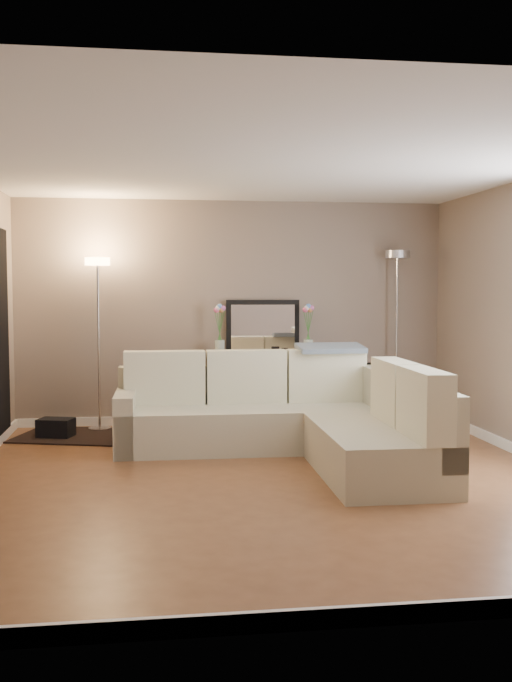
{
  "coord_description": "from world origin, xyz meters",
  "views": [
    {
      "loc": [
        -0.95,
        -6.1,
        1.59
      ],
      "look_at": [
        0.0,
        0.8,
        1.1
      ],
      "focal_mm": 40.0,
      "sensor_mm": 36.0,
      "label": 1
    }
  ],
  "objects": [
    {
      "name": "wall_back",
      "position": [
        0.0,
        2.76,
        1.3
      ],
      "size": [
        5.0,
        0.02,
        2.6
      ],
      "primitive_type": "cube",
      "color": "gray",
      "rests_on": "ground"
    },
    {
      "name": "baseboard_back",
      "position": [
        0.0,
        2.73,
        0.05
      ],
      "size": [
        5.0,
        0.03,
        0.1
      ],
      "primitive_type": "cube",
      "color": "white",
      "rests_on": "ground"
    },
    {
      "name": "flower_vase_right",
      "position": [
        0.84,
        2.49,
        1.04
      ],
      "size": [
        0.14,
        0.12,
        0.64
      ],
      "color": "silver",
      "rests_on": "console_table"
    },
    {
      "name": "floor_lamp_lit",
      "position": [
        -1.54,
        2.44,
        1.36
      ],
      "size": [
        0.34,
        0.34,
        1.92
      ],
      "color": "silver",
      "rests_on": "floor"
    },
    {
      "name": "charcoal_rug",
      "position": [
        -1.74,
        2.12,
        0.01
      ],
      "size": [
        1.46,
        1.25,
        0.02
      ],
      "primitive_type": "cube",
      "rotation": [
        0.0,
        0.0,
        -0.28
      ],
      "color": "black",
      "rests_on": "floor"
    },
    {
      "name": "flower_vase_left",
      "position": [
        -0.18,
        2.53,
        1.04
      ],
      "size": [
        0.14,
        0.12,
        0.64
      ],
      "color": "silver",
      "rests_on": "console_table"
    },
    {
      "name": "baseboard_front",
      "position": [
        0.0,
        -2.73,
        0.05
      ],
      "size": [
        5.0,
        0.03,
        0.1
      ],
      "primitive_type": "cube",
      "color": "white",
      "rests_on": "ground"
    },
    {
      "name": "black_bag",
      "position": [
        -1.97,
        2.08,
        0.09
      ],
      "size": [
        0.41,
        0.34,
        0.23
      ],
      "primitive_type": "cube",
      "rotation": [
        0.0,
        0.0,
        -0.28
      ],
      "color": "black",
      "rests_on": "charcoal_rug"
    },
    {
      "name": "ceiling",
      "position": [
        0.0,
        0.0,
        2.6
      ],
      "size": [
        5.0,
        5.5,
        0.01
      ],
      "primitive_type": "cube",
      "color": "white",
      "rests_on": "ground"
    },
    {
      "name": "console_table",
      "position": [
        0.25,
        2.52,
        0.42
      ],
      "size": [
        1.22,
        0.37,
        0.75
      ],
      "color": "black",
      "rests_on": "floor"
    },
    {
      "name": "leaning_mirror",
      "position": [
        0.34,
        2.67,
        1.11
      ],
      "size": [
        0.86,
        0.08,
        0.67
      ],
      "color": "black",
      "rests_on": "console_table"
    },
    {
      "name": "throw_blanket",
      "position": [
        0.88,
        1.56,
        0.97
      ],
      "size": [
        0.7,
        0.42,
        0.09
      ],
      "primitive_type": "cube",
      "rotation": [
        0.1,
        0.0,
        0.03
      ],
      "color": "gray",
      "rests_on": "sectional_sofa"
    },
    {
      "name": "sectional_sofa",
      "position": [
        0.4,
        0.9,
        0.35
      ],
      "size": [
        2.72,
        2.64,
        0.95
      ],
      "color": "beige",
      "rests_on": "floor"
    },
    {
      "name": "floor",
      "position": [
        0.0,
        0.0,
        -0.01
      ],
      "size": [
        5.0,
        5.5,
        0.01
      ],
      "primitive_type": "cube",
      "color": "brown",
      "rests_on": "ground"
    },
    {
      "name": "table_decor",
      "position": [
        0.33,
        2.48,
        0.8
      ],
      "size": [
        0.51,
        0.12,
        0.12
      ],
      "color": "orange",
      "rests_on": "console_table"
    },
    {
      "name": "floor_lamp_unlit",
      "position": [
        1.91,
        2.51,
        1.43
      ],
      "size": [
        0.37,
        0.37,
        2.02
      ],
      "color": "silver",
      "rests_on": "floor"
    },
    {
      "name": "wall_front",
      "position": [
        0.0,
        -2.76,
        1.3
      ],
      "size": [
        5.0,
        0.02,
        2.6
      ],
      "primitive_type": "cube",
      "color": "gray",
      "rests_on": "ground"
    }
  ]
}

